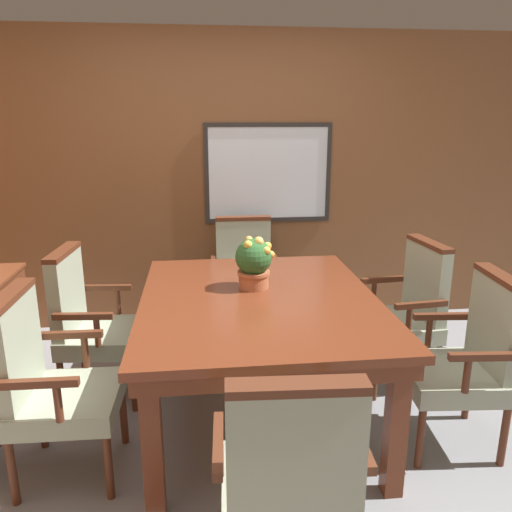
% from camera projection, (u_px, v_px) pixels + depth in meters
% --- Properties ---
extents(ground_plane, '(14.00, 14.00, 0.00)m').
position_uv_depth(ground_plane, '(251.00, 444.00, 2.80)').
color(ground_plane, gray).
extents(wall_back, '(7.20, 0.08, 2.45)m').
position_uv_depth(wall_back, '(228.00, 183.00, 4.21)').
color(wall_back, brown).
rests_on(wall_back, ground_plane).
extents(dining_table, '(1.33, 1.62, 0.78)m').
position_uv_depth(dining_table, '(259.00, 312.00, 2.87)').
color(dining_table, maroon).
rests_on(dining_table, ground_plane).
extents(chair_right_near, '(0.54, 0.57, 0.98)m').
position_uv_depth(chair_right_near, '(467.00, 356.00, 2.69)').
color(chair_right_near, '#562B19').
rests_on(chair_right_near, ground_plane).
extents(chair_right_far, '(0.54, 0.57, 0.98)m').
position_uv_depth(chair_right_far, '(406.00, 309.00, 3.35)').
color(chair_right_far, '#562B19').
rests_on(chair_right_far, ground_plane).
extents(chair_head_far, '(0.54, 0.50, 0.98)m').
position_uv_depth(chair_head_far, '(245.00, 275.00, 4.06)').
color(chair_head_far, '#562B19').
rests_on(chair_head_far, ground_plane).
extents(chair_left_far, '(0.54, 0.57, 0.98)m').
position_uv_depth(chair_left_far, '(90.00, 320.00, 3.17)').
color(chair_left_far, '#562B19').
rests_on(chair_left_far, ground_plane).
extents(chair_head_near, '(0.56, 0.53, 0.98)m').
position_uv_depth(chair_head_near, '(290.00, 480.00, 1.77)').
color(chair_head_near, '#562B19').
rests_on(chair_head_near, ground_plane).
extents(chair_left_near, '(0.51, 0.55, 0.98)m').
position_uv_depth(chair_left_near, '(49.00, 381.00, 2.44)').
color(chair_left_near, '#562B19').
rests_on(chair_left_near, ground_plane).
extents(potted_plant, '(0.23, 0.22, 0.32)m').
position_uv_depth(potted_plant, '(254.00, 262.00, 2.95)').
color(potted_plant, '#B2603D').
rests_on(potted_plant, dining_table).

